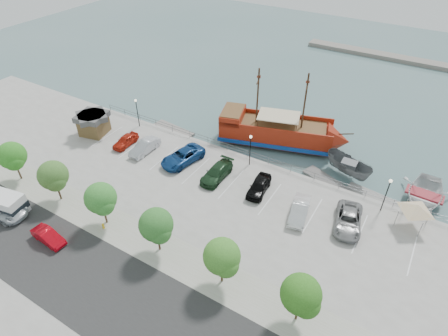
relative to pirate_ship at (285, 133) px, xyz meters
The scene contains 32 objects.
ground 14.50m from the pirate_ship, 95.46° to the right, with size 160.00×160.00×0.00m, color #456868.
street 30.36m from the pirate_ship, 92.58° to the right, with size 100.00×8.00×0.04m, color #272727.
sidewalk 24.37m from the pirate_ship, 93.22° to the right, with size 100.00×4.00×0.05m, color gray.
seawall_railing 6.66m from the pirate_ship, 101.87° to the right, with size 50.00×0.06×1.00m.
far_shore 41.62m from the pirate_ship, 78.02° to the left, with size 40.00×3.00×0.80m, color gray.
pirate_ship is the anchor object (origin of this frame).
patrol_boat 9.91m from the pirate_ship, 15.15° to the right, with size 2.42×6.45×2.49m, color #575A5C.
speedboat 18.55m from the pirate_ship, ahead, with size 5.47×7.67×1.59m, color silver.
dock_west 16.31m from the pirate_ship, 161.63° to the right, with size 6.70×1.91×0.38m, color gray.
dock_mid 9.70m from the pirate_ship, 32.36° to the right, with size 6.72×1.92×0.38m, color slate.
dock_east 14.58m from the pirate_ship, 20.67° to the right, with size 6.52×1.86×0.37m, color gray.
shed 26.54m from the pirate_ship, 152.05° to the right, with size 4.37×4.37×3.01m.
canopy_tent 19.70m from the pirate_ship, 25.49° to the right, with size 4.52×4.52×3.21m.
street_van 35.15m from the pirate_ship, 124.09° to the right, with size 2.72×5.90×1.64m, color #B6BFC4.
street_sedan 31.59m from the pirate_ship, 113.02° to the right, with size 1.37×3.92×1.29m, color #B60411.
fire_hydrant 26.68m from the pirate_ship, 109.73° to the right, with size 0.25×0.25×0.72m.
lamp_post_left 20.99m from the pirate_ship, 158.03° to the right, with size 0.36×0.36×4.28m.
lamp_post_mid 8.20m from the pirate_ship, 99.93° to the right, with size 0.36×0.36×4.28m.
lamp_post_right 16.71m from the pirate_ship, 28.10° to the right, with size 0.36×0.36×4.28m.
tree_a 33.76m from the pirate_ship, 133.60° to the right, with size 3.30×3.20×5.00m.
tree_b 29.39m from the pirate_ship, 123.63° to the right, with size 3.30×3.20×5.00m.
tree_c 26.18m from the pirate_ship, 110.71° to the right, with size 3.30×3.20×5.00m.
tree_d 24.61m from the pirate_ship, 95.21° to the right, with size 3.30×3.20×5.00m.
tree_e 24.97m from the pirate_ship, 78.91° to the right, with size 3.30×3.20×5.00m.
tree_f 27.19m from the pirate_ship, 64.22° to the right, with size 3.30×3.20×5.00m.
parked_car_a 21.60m from the pirate_ship, 144.71° to the right, with size 1.63×4.05×1.38m, color #B32210.
parked_car_b 18.96m from the pirate_ship, 139.24° to the right, with size 1.63×4.67×1.54m, color #B8BAC0.
parked_car_c 14.60m from the pirate_ship, 127.06° to the right, with size 2.75×5.97×1.66m, color navy.
parked_car_d 12.63m from the pirate_ship, 105.97° to the right, with size 2.14×5.25×1.52m, color #1B391F.
parked_car_e 11.95m from the pirate_ship, 80.65° to the right, with size 1.85×4.60×1.57m, color black.
parked_car_f 15.03m from the pirate_ship, 60.65° to the right, with size 1.69×4.85×1.60m, color silver.
parked_car_g 17.03m from the pirate_ship, 44.37° to the right, with size 2.59×5.61×1.56m, color gray.
Camera 1 is at (16.57, -27.24, 28.16)m, focal length 30.00 mm.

